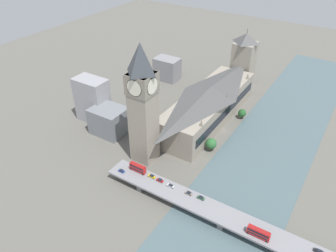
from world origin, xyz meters
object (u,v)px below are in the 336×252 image
Objects in this scene: parliament_hall at (209,104)px; double_decker_bus_mid at (138,168)px; car_southbound_lead at (189,193)px; car_southbound_tail at (121,171)px; clock_tower at (143,102)px; double_decker_bus_lead at (259,233)px; car_northbound_mid at (160,180)px; car_southbound_extra at (201,198)px; victoria_tower at (243,61)px; car_northbound_tail at (171,186)px; road_bridge at (225,217)px; car_northbound_lead at (152,176)px; car_southbound_mid at (319,251)px.

double_decker_bus_mid is at bearing 86.19° from parliament_hall.
car_southbound_lead is 42.82m from car_southbound_tail.
double_decker_bus_lead is (-84.08, 25.17, -33.21)m from clock_tower.
car_southbound_extra reaches higher than car_northbound_mid.
double_decker_bus_mid is (5.43, 148.09, -16.04)m from victoria_tower.
car_northbound_tail is (-23.15, 0.46, -2.10)m from double_decker_bus_mid.
double_decker_bus_lead is at bearing 169.28° from road_bridge.
victoria_tower is at bearing -83.20° from car_northbound_tail.
victoria_tower is 0.37× the size of road_bridge.
car_southbound_lead is (-11.35, -0.46, 0.00)m from car_northbound_tail.
victoria_tower is 149.06m from double_decker_bus_mid.
parliament_hall is at bearing -102.04° from clock_tower.
victoria_tower is 150.70m from car_northbound_tail.
car_southbound_tail is at bearing 90.36° from clock_tower.
double_decker_bus_lead is 76.26m from double_decker_bus_mid.
car_southbound_tail is at bearing 2.18° from road_bridge.
double_decker_bus_mid is 41.82m from car_southbound_extra.
parliament_hall reaches higher than car_northbound_mid.
clock_tower is at bearing 84.03° from victoria_tower.
double_decker_bus_lead is 66.44m from car_northbound_lead.
car_northbound_mid is at bearing 179.78° from double_decker_bus_mid.
parliament_hall is 113.60m from double_decker_bus_lead.
road_bridge is 23.22m from car_southbound_lead.
parliament_hall is 1.99× the size of victoria_tower.
car_northbound_mid is at bearing -3.04° from car_northbound_tail.
parliament_hall is at bearing -70.59° from car_southbound_lead.
clock_tower is 0.54× the size of road_bridge.
car_southbound_mid is at bearing 179.95° from car_northbound_mid.
car_northbound_mid is at bearing 0.19° from car_southbound_lead.
double_decker_bus_lead is 2.43× the size of car_northbound_tail.
car_northbound_mid is 26.06m from car_southbound_extra.
car_southbound_tail reaches higher than road_bridge.
clock_tower reaches higher than car_northbound_lead.
double_decker_bus_mid reaches higher than car_southbound_mid.
victoria_tower is at bearing -88.27° from car_northbound_lead.
car_southbound_lead is at bearing -172.54° from car_southbound_tail.
car_northbound_lead is (-9.90, -0.16, -1.98)m from double_decker_bus_mid.
parliament_hall is at bearing 90.05° from victoria_tower.
road_bridge is (-51.96, 85.43, -8.94)m from parliament_hall.
car_southbound_lead is at bearing -180.00° from double_decker_bus_mid.
car_northbound_lead reaches higher than road_bridge.
car_northbound_lead is at bearing -2.19° from car_northbound_mid.
road_bridge is 37.27× the size of car_southbound_tail.
victoria_tower is 11.44× the size of car_southbound_mid.
car_northbound_mid reaches higher than car_southbound_tail.
double_decker_bus_lead is at bearing 168.44° from car_southbound_extra.
car_northbound_lead reaches higher than car_southbound_extra.
road_bridge is 41.87m from car_northbound_mid.
car_northbound_mid is 1.07× the size of car_southbound_tail.
car_northbound_lead is at bearing -2.67° from car_northbound_tail.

